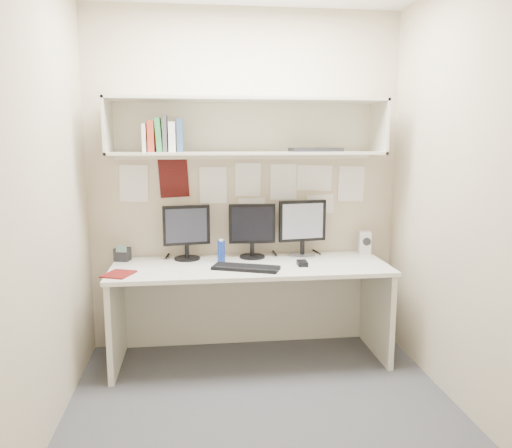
{
  "coord_description": "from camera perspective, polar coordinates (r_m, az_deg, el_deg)",
  "views": [
    {
      "loc": [
        -0.38,
        -2.86,
        1.62
      ],
      "look_at": [
        0.01,
        0.35,
        1.08
      ],
      "focal_mm": 35.0,
      "sensor_mm": 36.0,
      "label": 1
    }
  ],
  "objects": [
    {
      "name": "monitor_left",
      "position": [
        3.79,
        -7.94,
        -0.64
      ],
      "size": [
        0.35,
        0.19,
        0.41
      ],
      "rotation": [
        0.0,
        0.0,
        0.15
      ],
      "color": "black",
      "rests_on": "desk"
    },
    {
      "name": "floor",
      "position": [
        3.31,
        0.66,
        -19.77
      ],
      "size": [
        2.4,
        2.0,
        0.01
      ],
      "primitive_type": "cube",
      "color": "#404045",
      "rests_on": "ground"
    },
    {
      "name": "mouse",
      "position": [
        3.62,
        5.31,
        -4.49
      ],
      "size": [
        0.07,
        0.11,
        0.03
      ],
      "primitive_type": "cube",
      "rotation": [
        0.0,
        0.0,
        -0.03
      ],
      "color": "black",
      "rests_on": "desk"
    },
    {
      "name": "monitor_center",
      "position": [
        3.81,
        -0.45,
        -0.46
      ],
      "size": [
        0.36,
        0.2,
        0.41
      ],
      "rotation": [
        0.0,
        0.0,
        -0.04
      ],
      "color": "black",
      "rests_on": "desk"
    },
    {
      "name": "maroon_notebook",
      "position": [
        3.49,
        -15.43,
        -5.54
      ],
      "size": [
        0.23,
        0.25,
        0.01
      ],
      "primitive_type": "cube",
      "rotation": [
        0.0,
        0.0,
        -0.38
      ],
      "color": "#5F1210",
      "rests_on": "desk"
    },
    {
      "name": "hutch_tray",
      "position": [
        3.77,
        6.86,
        8.43
      ],
      "size": [
        0.4,
        0.2,
        0.03
      ],
      "primitive_type": "cube",
      "rotation": [
        0.0,
        0.0,
        0.14
      ],
      "color": "black",
      "rests_on": "overhead_hutch"
    },
    {
      "name": "overhead_hutch",
      "position": [
        3.74,
        -1.04,
        11.04
      ],
      "size": [
        2.0,
        0.38,
        0.4
      ],
      "color": "beige",
      "rests_on": "wall_back"
    },
    {
      "name": "book_stack",
      "position": [
        3.63,
        -10.53,
        9.87
      ],
      "size": [
        0.28,
        0.16,
        0.26
      ],
      "color": "silver",
      "rests_on": "overhead_hutch"
    },
    {
      "name": "pinned_papers",
      "position": [
        3.89,
        -1.22,
        4.06
      ],
      "size": [
        1.92,
        0.01,
        0.48
      ],
      "primitive_type": null,
      "color": "white",
      "rests_on": "wall_back"
    },
    {
      "name": "keyboard",
      "position": [
        3.5,
        -1.17,
        -5.02
      ],
      "size": [
        0.49,
        0.32,
        0.02
      ],
      "primitive_type": "cube",
      "rotation": [
        0.0,
        0.0,
        -0.37
      ],
      "color": "black",
      "rests_on": "desk"
    },
    {
      "name": "desk_phone",
      "position": [
        3.87,
        -15.02,
        -3.34
      ],
      "size": [
        0.13,
        0.12,
        0.13
      ],
      "rotation": [
        0.0,
        0.0,
        -0.25
      ],
      "color": "black",
      "rests_on": "desk"
    },
    {
      "name": "wall_right",
      "position": [
        3.29,
        21.96,
        3.23
      ],
      "size": [
        0.02,
        2.0,
        2.6
      ],
      "primitive_type": "cube",
      "color": "#BCAC90",
      "rests_on": "ground"
    },
    {
      "name": "wall_front",
      "position": [
        1.93,
        4.62,
        -0.09
      ],
      "size": [
        2.4,
        0.02,
        2.6
      ],
      "primitive_type": "cube",
      "color": "#BCAC90",
      "rests_on": "ground"
    },
    {
      "name": "blue_bottle",
      "position": [
        3.71,
        -3.99,
        -3.11
      ],
      "size": [
        0.05,
        0.05,
        0.17
      ],
      "color": "navy",
      "rests_on": "desk"
    },
    {
      "name": "wall_back",
      "position": [
        3.9,
        -1.23,
        4.8
      ],
      "size": [
        2.4,
        0.02,
        2.6
      ],
      "primitive_type": "cube",
      "color": "#BCAC90",
      "rests_on": "ground"
    },
    {
      "name": "desk",
      "position": [
        3.75,
        -0.65,
        -10.02
      ],
      "size": [
        2.0,
        0.7,
        0.73
      ],
      "color": "silver",
      "rests_on": "floor"
    },
    {
      "name": "wall_left",
      "position": [
        3.0,
        -22.71,
        2.63
      ],
      "size": [
        0.02,
        2.0,
        2.6
      ],
      "primitive_type": "cube",
      "color": "#BCAC90",
      "rests_on": "ground"
    },
    {
      "name": "speaker",
      "position": [
        4.05,
        12.32,
        -2.09
      ],
      "size": [
        0.11,
        0.11,
        0.18
      ],
      "rotation": [
        0.0,
        0.0,
        -0.18
      ],
      "color": "beige",
      "rests_on": "desk"
    },
    {
      "name": "monitor_right",
      "position": [
        3.88,
        5.33,
        -0.18
      ],
      "size": [
        0.38,
        0.21,
        0.44
      ],
      "rotation": [
        0.0,
        0.0,
        0.14
      ],
      "color": "#A5A5AA",
      "rests_on": "desk"
    }
  ]
}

